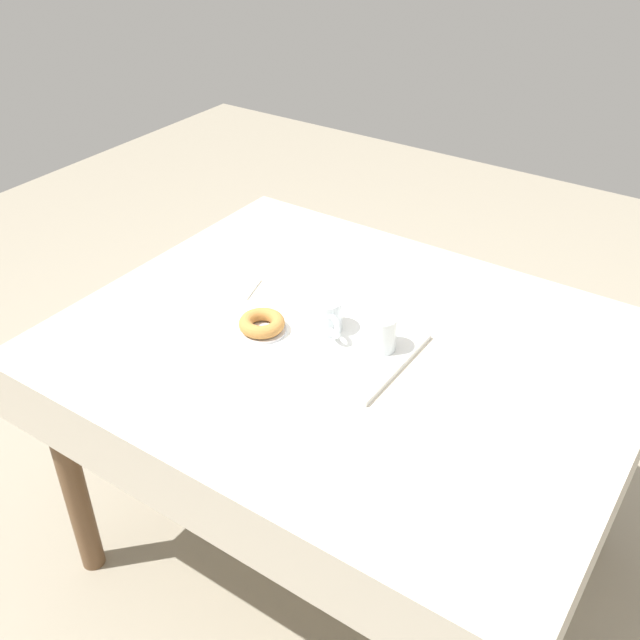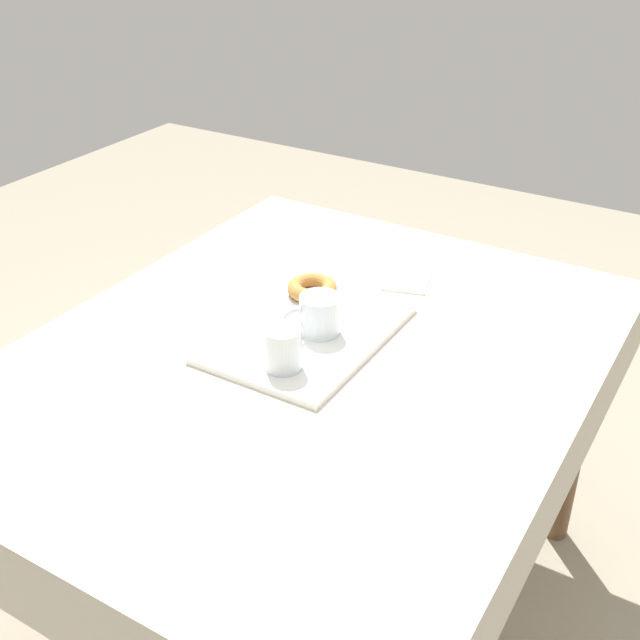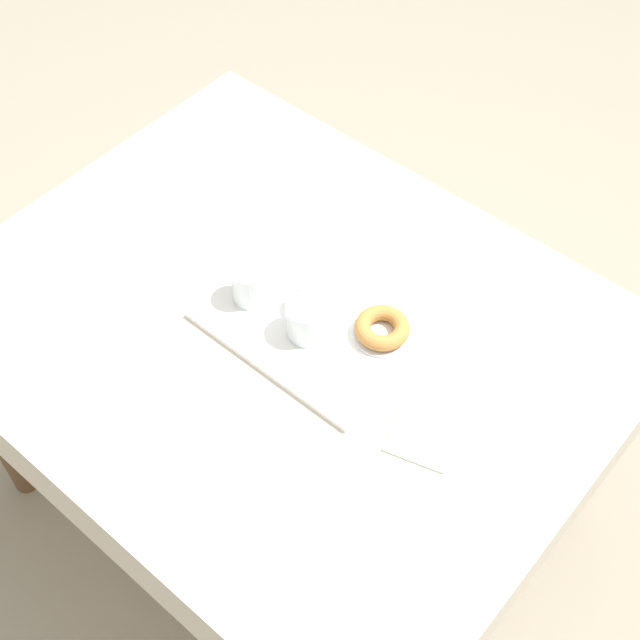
# 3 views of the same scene
# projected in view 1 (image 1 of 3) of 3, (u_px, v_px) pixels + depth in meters

# --- Properties ---
(ground_plane) EXTENTS (6.00, 6.00, 0.00)m
(ground_plane) POSITION_uv_depth(u_px,v_px,m) (343.00, 549.00, 2.13)
(ground_plane) COLOR gray
(dining_table) EXTENTS (1.32, 1.06, 0.75)m
(dining_table) POSITION_uv_depth(u_px,v_px,m) (347.00, 374.00, 1.76)
(dining_table) COLOR beige
(dining_table) RESTS_ON ground
(serving_tray) EXTENTS (0.42, 0.30, 0.01)m
(serving_tray) POSITION_uv_depth(u_px,v_px,m) (322.00, 338.00, 1.71)
(serving_tray) COLOR white
(serving_tray) RESTS_ON dining_table
(tea_mug_left) EXTENTS (0.11, 0.09, 0.08)m
(tea_mug_left) POSITION_uv_depth(u_px,v_px,m) (325.00, 316.00, 1.70)
(tea_mug_left) COLOR white
(tea_mug_left) RESTS_ON serving_tray
(water_glass_near) EXTENTS (0.07, 0.07, 0.08)m
(water_glass_near) POSITION_uv_depth(u_px,v_px,m) (380.00, 335.00, 1.64)
(water_glass_near) COLOR white
(water_glass_near) RESTS_ON serving_tray
(donut_plate_left) EXTENTS (0.12, 0.12, 0.01)m
(donut_plate_left) POSITION_uv_depth(u_px,v_px,m) (262.00, 330.00, 1.71)
(donut_plate_left) COLOR silver
(donut_plate_left) RESTS_ON serving_tray
(sugar_donut_left) EXTENTS (0.11, 0.11, 0.03)m
(sugar_donut_left) POSITION_uv_depth(u_px,v_px,m) (262.00, 323.00, 1.70)
(sugar_donut_left) COLOR #BC7F3D
(sugar_donut_left) RESTS_ON donut_plate_left
(paper_napkin) EXTENTS (0.14, 0.13, 0.01)m
(paper_napkin) POSITION_uv_depth(u_px,v_px,m) (233.00, 286.00, 1.91)
(paper_napkin) COLOR white
(paper_napkin) RESTS_ON dining_table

